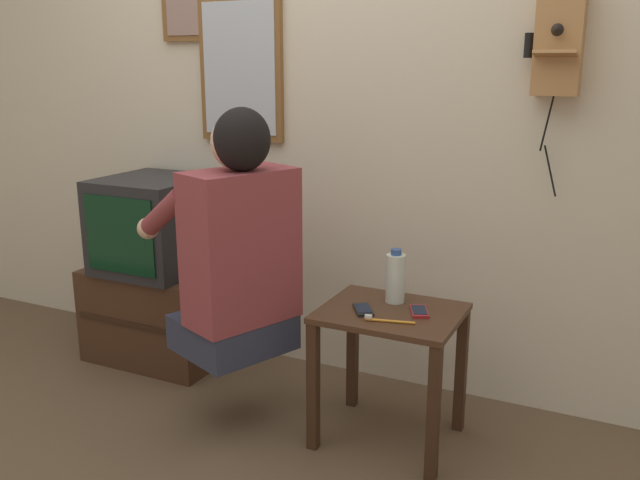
% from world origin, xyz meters
% --- Properties ---
extents(ground_plane, '(14.00, 14.00, 0.00)m').
position_xyz_m(ground_plane, '(0.00, 0.00, 0.00)').
color(ground_plane, brown).
extents(wall_back, '(6.80, 0.05, 2.55)m').
position_xyz_m(wall_back, '(0.00, 1.03, 1.27)').
color(wall_back, beige).
rests_on(wall_back, ground_plane).
extents(side_table, '(0.51, 0.42, 0.53)m').
position_xyz_m(side_table, '(0.52, 0.51, 0.41)').
color(side_table, '#422819').
rests_on(side_table, ground_plane).
extents(person, '(0.65, 0.59, 0.95)m').
position_xyz_m(person, '(-0.04, 0.35, 0.76)').
color(person, '#2D3347').
rests_on(person, ground_plane).
extents(tv_stand, '(0.66, 0.41, 0.46)m').
position_xyz_m(tv_stand, '(-0.76, 0.73, 0.23)').
color(tv_stand, '#422819').
rests_on(tv_stand, ground_plane).
extents(television, '(0.46, 0.49, 0.45)m').
position_xyz_m(television, '(-0.76, 0.74, 0.68)').
color(television, '#232326').
rests_on(television, tv_stand).
extents(wall_phone_antique, '(0.21, 0.19, 0.82)m').
position_xyz_m(wall_phone_antique, '(0.98, 0.95, 1.51)').
color(wall_phone_antique, '#AD7A47').
extents(wall_mirror, '(0.43, 0.04, 0.66)m').
position_xyz_m(wall_mirror, '(-0.41, 0.99, 1.40)').
color(wall_mirror, brown).
extents(cell_phone_held, '(0.12, 0.14, 0.01)m').
position_xyz_m(cell_phone_held, '(0.43, 0.46, 0.54)').
color(cell_phone_held, black).
rests_on(cell_phone_held, side_table).
extents(cell_phone_spare, '(0.10, 0.14, 0.01)m').
position_xyz_m(cell_phone_spare, '(0.62, 0.53, 0.54)').
color(cell_phone_spare, maroon).
rests_on(cell_phone_spare, side_table).
extents(water_bottle, '(0.07, 0.07, 0.21)m').
position_xyz_m(water_bottle, '(0.50, 0.61, 0.63)').
color(water_bottle, silver).
rests_on(water_bottle, side_table).
extents(toothbrush, '(0.18, 0.05, 0.02)m').
position_xyz_m(toothbrush, '(0.55, 0.39, 0.54)').
color(toothbrush, orange).
rests_on(toothbrush, side_table).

